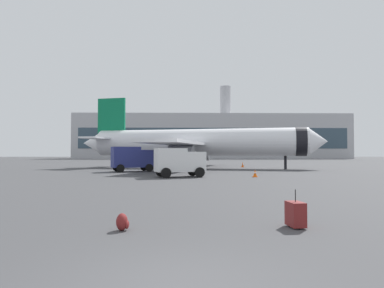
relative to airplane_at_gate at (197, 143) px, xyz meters
name	(u,v)px	position (x,y,z in m)	size (l,w,h in m)	color
ground_plane	(176,287)	(-1.92, -42.99, -3.66)	(400.00, 400.00, 0.00)	#424244
airplane_at_gate	(197,143)	(0.00, 0.00, 0.00)	(35.34, 32.18, 10.50)	white
service_truck	(132,158)	(-7.90, -8.32, -2.05)	(5.27, 3.93, 2.90)	navy
cargo_van	(179,161)	(-2.24, -17.73, -2.21)	(4.79, 3.36, 2.60)	white
safety_cone_near	(243,165)	(7.23, 3.67, -3.26)	(0.44, 0.44, 0.81)	#F2590C
safety_cone_mid	(255,173)	(4.62, -17.90, -3.32)	(0.44, 0.44, 0.68)	#F2590C
rolling_suitcase	(296,214)	(1.45, -38.68, -3.27)	(0.47, 0.68, 1.10)	maroon
traveller_backpack	(123,222)	(-3.50, -38.97, -3.42)	(0.36, 0.40, 0.48)	maroon
terminal_building	(212,137)	(9.52, 89.43, 5.17)	(107.66, 18.80, 29.45)	#B2B2B7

